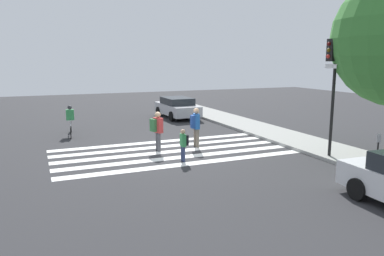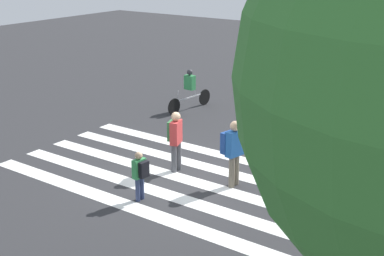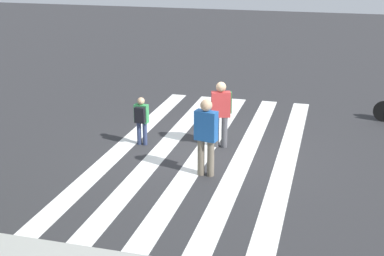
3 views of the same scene
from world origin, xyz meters
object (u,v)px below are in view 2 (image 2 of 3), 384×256
traffic_light (329,131)px  pedestrian_adult_blue_shirt (140,172)px  cyclist_near_curb (190,88)px  pedestrian_child_with_backpack (175,136)px  pedestrian_adult_yellow_jacket (233,148)px

traffic_light → pedestrian_adult_blue_shirt: size_ratio=3.83×
pedestrian_adult_blue_shirt → cyclist_near_curb: 7.94m
traffic_light → pedestrian_child_with_backpack: size_ratio=2.84×
traffic_light → pedestrian_adult_blue_shirt: 6.30m
pedestrian_child_with_backpack → traffic_light: bearing=38.1°
traffic_light → pedestrian_adult_blue_shirt: traffic_light is taller
pedestrian_adult_yellow_jacket → cyclist_near_curb: pedestrian_adult_yellow_jacket is taller
pedestrian_adult_blue_shirt → pedestrian_child_with_backpack: 2.07m
cyclist_near_curb → pedestrian_adult_yellow_jacket: bearing=50.1°
pedestrian_child_with_backpack → pedestrian_adult_yellow_jacket: bearing=73.8°
pedestrian_child_with_backpack → cyclist_near_curb: (-5.09, -3.13, -0.15)m
pedestrian_adult_blue_shirt → pedestrian_child_with_backpack: bearing=17.1°
traffic_light → cyclist_near_curb: (-9.04, -8.94, -2.56)m
traffic_light → pedestrian_adult_yellow_jacket: bearing=-135.2°
pedestrian_adult_blue_shirt → pedestrian_child_with_backpack: pedestrian_child_with_backpack is taller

